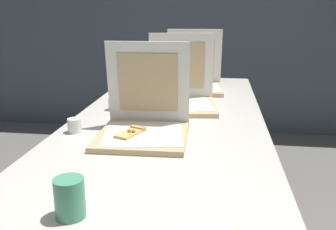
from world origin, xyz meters
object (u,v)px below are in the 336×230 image
(table, at_px, (168,127))
(pizza_box_back, at_px, (194,81))
(pizza_box_front, at_px, (144,124))
(cup_printed_front, at_px, (70,198))
(cup_white_near_left, at_px, (75,125))
(cup_white_far, at_px, (132,95))
(cup_white_mid, at_px, (114,104))
(pizza_box_middle, at_px, (181,97))

(table, xyz_separation_m, pizza_box_back, (0.08, 0.65, 0.10))
(table, bearing_deg, pizza_box_front, -103.22)
(pizza_box_back, bearing_deg, cup_printed_front, -101.16)
(pizza_box_front, distance_m, cup_white_near_left, 0.30)
(pizza_box_front, distance_m, cup_white_far, 0.62)
(table, bearing_deg, cup_printed_front, -98.12)
(table, distance_m, cup_white_near_left, 0.46)
(cup_white_near_left, bearing_deg, table, 36.40)
(cup_white_mid, bearing_deg, pizza_box_back, 55.45)
(pizza_box_back, bearing_deg, table, -100.54)
(table, xyz_separation_m, pizza_box_middle, (0.04, 0.21, 0.10))
(cup_white_mid, bearing_deg, cup_white_near_left, -100.26)
(table, height_order, pizza_box_front, pizza_box_front)
(pizza_box_back, bearing_deg, cup_white_mid, -128.05)
(table, xyz_separation_m, cup_printed_front, (-0.13, -0.90, 0.10))
(table, height_order, cup_white_near_left, cup_white_near_left)
(pizza_box_front, bearing_deg, pizza_box_middle, 76.20)
(pizza_box_front, distance_m, cup_printed_front, 0.62)
(pizza_box_middle, bearing_deg, table, -107.13)
(pizza_box_back, height_order, cup_white_near_left, pizza_box_back)
(table, bearing_deg, cup_white_near_left, -143.60)
(cup_white_mid, bearing_deg, cup_printed_front, -80.38)
(cup_white_mid, distance_m, cup_white_near_left, 0.37)
(cup_printed_front, bearing_deg, table, 81.88)
(pizza_box_front, height_order, cup_white_far, pizza_box_front)
(pizza_box_middle, height_order, cup_white_mid, pizza_box_middle)
(pizza_box_front, xyz_separation_m, cup_printed_front, (-0.06, -0.62, -0.00))
(cup_white_near_left, height_order, cup_white_far, same)
(table, relative_size, pizza_box_front, 5.70)
(cup_white_mid, bearing_deg, cup_white_far, 77.56)
(table, distance_m, pizza_box_back, 0.66)
(pizza_box_middle, xyz_separation_m, cup_white_far, (-0.29, 0.11, -0.02))
(cup_white_far, relative_size, cup_printed_front, 0.58)
(pizza_box_back, bearing_deg, cup_white_far, -138.30)
(table, xyz_separation_m, pizza_box_front, (-0.06, -0.28, 0.10))
(pizza_box_back, relative_size, cup_white_far, 6.30)
(table, distance_m, pizza_box_front, 0.30)
(pizza_box_front, xyz_separation_m, cup_white_mid, (-0.23, 0.38, -0.02))
(cup_white_far, xyz_separation_m, cup_printed_front, (0.12, -1.21, 0.02))
(cup_white_mid, relative_size, cup_printed_front, 0.58)
(cup_white_mid, height_order, cup_printed_front, cup_printed_front)
(pizza_box_back, bearing_deg, pizza_box_front, -102.41)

